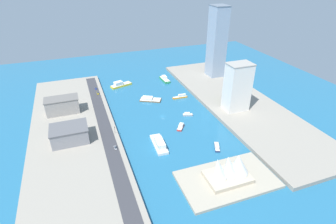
% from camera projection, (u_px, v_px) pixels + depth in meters
% --- Properties ---
extents(ground_plane, '(440.00, 440.00, 0.00)m').
position_uv_depth(ground_plane, '(163.00, 116.00, 256.00)').
color(ground_plane, '#23668E').
extents(quay_west, '(70.00, 240.00, 3.29)m').
position_uv_depth(quay_west, '(236.00, 102.00, 279.55)').
color(quay_west, gray).
rests_on(quay_west, ground_plane).
extents(quay_east, '(70.00, 240.00, 3.29)m').
position_uv_depth(quay_east, '(74.00, 131.00, 230.85)').
color(quay_east, gray).
rests_on(quay_east, ground_plane).
extents(peninsula_point, '(64.26, 37.57, 2.00)m').
position_uv_depth(peninsula_point, '(227.00, 180.00, 179.78)').
color(peninsula_point, '#A89E89').
rests_on(peninsula_point, ground_plane).
extents(road_strip, '(10.47, 228.00, 0.15)m').
position_uv_depth(road_strip, '(104.00, 124.00, 237.82)').
color(road_strip, '#38383D').
rests_on(road_strip, quay_east).
extents(ferry_yellow_fast, '(26.65, 15.21, 6.40)m').
position_uv_depth(ferry_yellow_fast, '(120.00, 85.00, 317.32)').
color(ferry_yellow_fast, yellow).
rests_on(ferry_yellow_fast, ground_plane).
extents(ferry_white_commuter, '(9.69, 28.52, 6.50)m').
position_uv_depth(ferry_white_commuter, '(159.00, 143.00, 213.28)').
color(ferry_white_commuter, silver).
rests_on(ferry_white_commuter, ground_plane).
extents(yacht_sleek_gray, '(10.47, 5.93, 3.11)m').
position_uv_depth(yacht_sleek_gray, '(188.00, 114.00, 256.76)').
color(yacht_sleek_gray, '#999EA3').
rests_on(yacht_sleek_gray, ground_plane).
extents(barge_flat_brown, '(23.98, 19.04, 3.41)m').
position_uv_depth(barge_flat_brown, '(149.00, 99.00, 285.37)').
color(barge_flat_brown, brown).
rests_on(barge_flat_brown, ground_plane).
extents(patrol_launch_navy, '(8.27, 13.24, 3.15)m').
position_uv_depth(patrol_launch_navy, '(217.00, 147.00, 211.65)').
color(patrol_launch_navy, '#1E284C').
rests_on(patrol_launch_navy, ground_plane).
extents(ferry_green_doubledeck, '(7.60, 22.78, 5.79)m').
position_uv_depth(ferry_green_doubledeck, '(165.00, 79.00, 332.77)').
color(ferry_green_doubledeck, '#2D8C4C').
rests_on(ferry_green_doubledeck, ground_plane).
extents(water_taxi_orange, '(17.23, 3.62, 4.15)m').
position_uv_depth(water_taxi_orange, '(180.00, 97.00, 290.29)').
color(water_taxi_orange, orange).
rests_on(water_taxi_orange, ground_plane).
extents(tugboat_red, '(10.06, 11.43, 3.31)m').
position_uv_depth(tugboat_red, '(181.00, 127.00, 237.48)').
color(tugboat_red, red).
rests_on(tugboat_red, ground_plane).
extents(tower_tall_glass, '(18.04, 20.63, 83.27)m').
position_uv_depth(tower_tall_glass, '(217.00, 42.00, 321.87)').
color(tower_tall_glass, '#8C9EB2').
rests_on(tower_tall_glass, quay_west).
extents(warehouse_low_gray, '(28.79, 21.86, 12.63)m').
position_uv_depth(warehouse_low_gray, '(70.00, 134.00, 212.51)').
color(warehouse_low_gray, gray).
rests_on(warehouse_low_gray, quay_east).
extents(carpark_squat_concrete, '(30.47, 16.06, 14.90)m').
position_uv_depth(carpark_squat_concrete, '(62.00, 105.00, 252.61)').
color(carpark_squat_concrete, gray).
rests_on(carpark_squat_concrete, quay_east).
extents(hotel_broad_white, '(22.89, 16.53, 45.91)m').
position_uv_depth(hotel_broad_white, '(237.00, 87.00, 251.36)').
color(hotel_broad_white, silver).
rests_on(hotel_broad_white, quay_west).
extents(hatchback_blue, '(2.07, 4.65, 1.51)m').
position_uv_depth(hatchback_blue, '(96.00, 88.00, 303.05)').
color(hatchback_blue, black).
rests_on(hatchback_blue, road_strip).
extents(sedan_silver, '(1.94, 4.77, 1.49)m').
position_uv_depth(sedan_silver, '(115.00, 148.00, 205.46)').
color(sedan_silver, black).
rests_on(sedan_silver, road_strip).
extents(taxi_yellow_cab, '(2.00, 5.20, 1.56)m').
position_uv_depth(taxi_yellow_cab, '(98.00, 93.00, 291.60)').
color(taxi_yellow_cab, black).
rests_on(taxi_yellow_cab, road_strip).
extents(traffic_light_waterfront, '(0.36, 0.36, 6.50)m').
position_uv_depth(traffic_light_waterfront, '(115.00, 129.00, 222.48)').
color(traffic_light_waterfront, black).
rests_on(traffic_light_waterfront, quay_east).
extents(opera_landmark, '(29.07, 20.30, 19.88)m').
position_uv_depth(opera_landmark, '(230.00, 168.00, 175.48)').
color(opera_landmark, '#BCAD93').
rests_on(opera_landmark, peninsula_point).
extents(park_tree_cluster, '(10.88, 19.87, 9.89)m').
position_uv_depth(park_tree_cluster, '(227.00, 95.00, 275.45)').
color(park_tree_cluster, brown).
rests_on(park_tree_cluster, quay_west).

